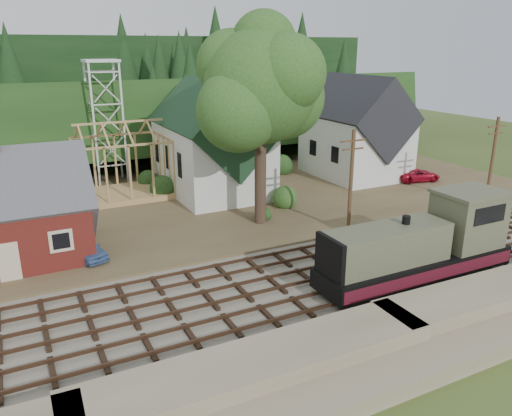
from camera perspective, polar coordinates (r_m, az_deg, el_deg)
name	(u,v)px	position (r m, az deg, el deg)	size (l,w,h in m)	color
ground	(306,281)	(30.85, 5.75, -8.30)	(140.00, 140.00, 0.00)	#384C1E
embankment	(404,354)	(25.10, 16.56, -15.73)	(64.00, 5.00, 1.60)	#7F7259
railroad_bed	(306,280)	(30.82, 5.75, -8.17)	(64.00, 11.00, 0.16)	#726B5B
village_flat	(201,201)	(45.89, -6.32, 0.83)	(64.00, 26.00, 0.30)	brown
hillside	(136,154)	(68.28, -13.51, 6.01)	(70.00, 28.00, 8.00)	#1E3F19
ridge	(112,136)	(83.69, -16.16, 7.95)	(80.00, 20.00, 12.00)	black
depot	(3,217)	(35.74, -26.93, -0.95)	(10.80, 7.41, 9.00)	#501C12
church	(213,142)	(46.92, -4.96, 7.58)	(8.40, 15.17, 13.00)	silver
farmhouse	(356,133)	(54.34, 11.34, 8.40)	(8.40, 10.80, 10.60)	silver
timber_frame	(122,165)	(47.24, -15.03, 4.73)	(8.20, 6.20, 6.99)	tan
lattice_tower	(103,85)	(52.11, -17.10, 13.30)	(3.20, 3.20, 12.12)	silver
big_tree	(262,95)	(37.64, 0.70, 12.82)	(10.90, 8.40, 14.70)	#38281E
telegraph_pole_near	(351,181)	(37.18, 10.81, 3.08)	(2.20, 0.28, 8.00)	#4C331E
telegraph_pole_far	(492,161)	(47.66, 25.39, 4.92)	(2.20, 0.28, 8.00)	#4C331E
locomotive	(423,246)	(31.54, 18.56, -4.16)	(12.76, 3.19, 5.08)	black
car_blue	(86,248)	(34.73, -18.86, -4.40)	(1.57, 3.90, 1.33)	#5277B1
car_red	(418,175)	(54.27, 17.98, 3.61)	(2.13, 4.63, 1.29)	#AD0D24
patio_set	(26,233)	(34.59, -24.84, -2.63)	(2.24, 2.24, 2.49)	silver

